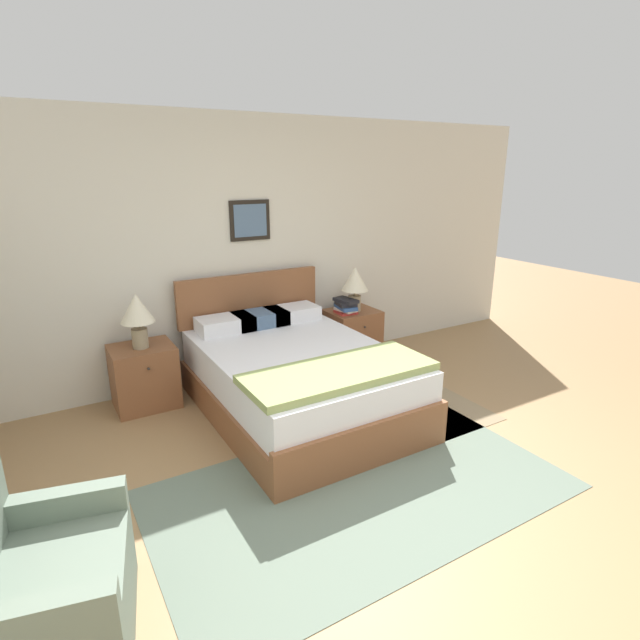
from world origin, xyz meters
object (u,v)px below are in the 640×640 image
at_px(nightstand_near_window, 144,376).
at_px(table_lamp_by_door, 355,282).
at_px(armchair, 42,597).
at_px(nightstand_by_door, 352,335).
at_px(bed, 297,377).
at_px(table_lamp_near_window, 137,312).

bearing_deg(nightstand_near_window, table_lamp_by_door, -0.62).
height_order(armchair, nightstand_by_door, armchair).
bearing_deg(table_lamp_by_door, armchair, -144.89).
relative_size(bed, table_lamp_near_window, 4.29).
bearing_deg(table_lamp_near_window, bed, -34.41).
height_order(armchair, table_lamp_near_window, table_lamp_near_window).
height_order(armchair, nightstand_near_window, armchair).
relative_size(nightstand_near_window, nightstand_by_door, 1.00).
bearing_deg(nightstand_near_window, armchair, -112.04).
bearing_deg(nightstand_near_window, table_lamp_near_window, -99.16).
height_order(nightstand_near_window, table_lamp_near_window, table_lamp_near_window).
distance_m(nightstand_near_window, table_lamp_near_window, 0.61).
height_order(bed, nightstand_near_window, bed).
xyz_separation_m(nightstand_near_window, table_lamp_near_window, (-0.00, -0.02, 0.61)).
distance_m(armchair, table_lamp_by_door, 3.96).
height_order(nightstand_by_door, table_lamp_near_window, table_lamp_near_window).
relative_size(armchair, table_lamp_by_door, 1.85).
bearing_deg(bed, table_lamp_near_window, 145.59).
bearing_deg(nightstand_near_window, bed, -35.34).
relative_size(nightstand_by_door, table_lamp_near_window, 1.16).
xyz_separation_m(armchair, table_lamp_by_door, (3.20, 2.25, 0.61)).
height_order(nightstand_by_door, table_lamp_by_door, table_lamp_by_door).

